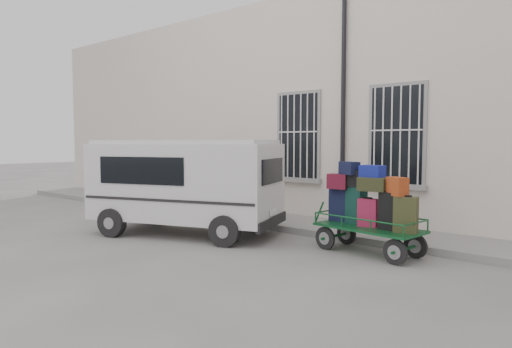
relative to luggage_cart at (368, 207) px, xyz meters
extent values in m
plane|color=slate|center=(-2.68, -0.79, -0.89)|extent=(80.00, 80.00, 0.00)
cube|color=beige|center=(-2.68, 4.71, 2.11)|extent=(24.00, 5.00, 6.00)
cylinder|color=black|center=(-1.73, 2.13, 1.91)|extent=(0.11, 0.11, 5.60)
cube|color=black|center=(-3.08, 2.19, 1.36)|extent=(1.20, 0.08, 2.20)
cube|color=gray|center=(-3.08, 2.17, 0.20)|extent=(1.45, 0.22, 0.12)
cube|color=black|center=(-0.38, 2.19, 1.36)|extent=(1.20, 0.08, 2.20)
cube|color=gray|center=(-0.38, 2.17, 0.20)|extent=(1.45, 0.22, 0.12)
cube|color=gray|center=(-2.68, 1.41, -0.81)|extent=(24.00, 1.70, 0.15)
cylinder|color=black|center=(-0.77, -0.25, -0.66)|extent=(0.45, 0.12, 0.45)
cylinder|color=gray|center=(-0.77, -0.25, -0.66)|extent=(0.26, 0.11, 0.25)
cylinder|color=black|center=(-0.67, 0.43, -0.66)|extent=(0.45, 0.12, 0.45)
cylinder|color=gray|center=(-0.67, 0.43, -0.66)|extent=(0.26, 0.11, 0.25)
cylinder|color=black|center=(0.74, -0.47, -0.66)|extent=(0.45, 0.12, 0.45)
cylinder|color=gray|center=(0.74, -0.47, -0.66)|extent=(0.26, 0.11, 0.25)
cylinder|color=black|center=(0.84, 0.21, -0.66)|extent=(0.45, 0.12, 0.45)
cylinder|color=gray|center=(0.84, 0.21, -0.66)|extent=(0.26, 0.11, 0.25)
cube|color=#124F25|center=(0.03, -0.02, -0.40)|extent=(2.08, 1.17, 0.04)
cylinder|color=#124F25|center=(-1.16, 0.15, -0.26)|extent=(0.26, 0.07, 0.50)
cube|color=black|center=(-0.68, 0.17, -0.04)|extent=(0.42, 0.21, 0.66)
cube|color=black|center=(-0.68, 0.17, 0.30)|extent=(0.18, 0.13, 0.03)
cube|color=#0C2C28|center=(-0.29, 0.10, -0.01)|extent=(0.41, 0.30, 0.72)
cube|color=black|center=(-0.29, 0.10, 0.36)|extent=(0.16, 0.13, 0.03)
cube|color=#8A194C|center=(0.02, -0.04, -0.11)|extent=(0.37, 0.23, 0.53)
cube|color=black|center=(0.02, -0.04, 0.17)|extent=(0.15, 0.11, 0.03)
cube|color=black|center=(0.47, -0.08, -0.03)|extent=(0.40, 0.28, 0.68)
cube|color=black|center=(0.47, -0.08, 0.32)|extent=(0.16, 0.12, 0.03)
cube|color=#33341A|center=(0.78, -0.14, -0.06)|extent=(0.42, 0.28, 0.63)
cube|color=black|center=(0.78, -0.14, 0.27)|extent=(0.17, 0.13, 0.03)
cube|color=#541023|center=(-0.66, 0.04, 0.43)|extent=(0.42, 0.30, 0.29)
cube|color=black|center=(-0.27, 0.09, 0.51)|extent=(0.53, 0.32, 0.32)
cube|color=#2D2E17|center=(0.11, -0.08, 0.43)|extent=(0.53, 0.36, 0.25)
cube|color=maroon|center=(0.60, -0.11, 0.42)|extent=(0.44, 0.38, 0.33)
cube|color=black|center=(-0.43, 0.05, 0.70)|extent=(0.46, 0.37, 0.25)
cube|color=navy|center=(0.06, 0.03, 0.66)|extent=(0.44, 0.32, 0.22)
cube|color=silver|center=(-4.01, -0.96, 0.32)|extent=(4.50, 3.05, 1.69)
cube|color=silver|center=(-4.01, -0.96, 1.20)|extent=(4.27, 2.86, 0.09)
cube|color=black|center=(-5.94, -1.64, 0.65)|extent=(0.67, 1.52, 0.71)
cube|color=black|center=(-4.24, -2.00, 0.60)|extent=(1.97, 0.72, 0.58)
cube|color=black|center=(-2.04, -0.28, 0.60)|extent=(0.47, 1.26, 0.52)
cube|color=black|center=(-2.05, -0.28, -0.48)|extent=(0.66, 1.67, 0.21)
cube|color=white|center=(-2.02, -0.27, -0.27)|extent=(0.16, 0.38, 0.11)
cylinder|color=black|center=(-5.01, -2.23, -0.57)|extent=(0.67, 0.41, 0.64)
cylinder|color=black|center=(-5.58, -0.59, -0.57)|extent=(0.67, 0.41, 0.64)
cylinder|color=black|center=(-2.43, -1.33, -0.57)|extent=(0.67, 0.41, 0.64)
cylinder|color=black|center=(-3.00, 0.30, -0.57)|extent=(0.67, 0.41, 0.64)
camera|label=1|loc=(3.79, -7.85, 1.20)|focal=32.00mm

